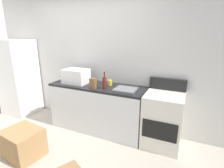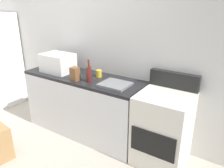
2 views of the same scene
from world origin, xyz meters
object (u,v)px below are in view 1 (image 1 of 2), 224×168
object	(u,v)px
wine_bottle	(105,83)
knife_block	(93,83)
coffee_mug	(110,83)
cardboard_box_small	(23,143)
microwave	(76,76)
stove_oven	(163,119)
refrigerator	(18,77)

from	to	relation	value
wine_bottle	knife_block	bearing A→B (deg)	-161.86
coffee_mug	cardboard_box_small	bearing A→B (deg)	-124.39
microwave	coffee_mug	world-z (taller)	microwave
microwave	coffee_mug	bearing A→B (deg)	10.98
coffee_mug	knife_block	world-z (taller)	knife_block
stove_oven	knife_block	xyz separation A→B (m)	(-1.19, -0.20, 0.52)
cardboard_box_small	microwave	bearing A→B (deg)	79.55
knife_block	stove_oven	bearing A→B (deg)	9.37
coffee_mug	knife_block	xyz separation A→B (m)	(-0.18, -0.29, 0.04)
coffee_mug	cardboard_box_small	size ratio (longest dim) A/B	0.18
knife_block	cardboard_box_small	xyz separation A→B (m)	(-0.68, -0.98, -0.77)
stove_oven	knife_block	bearing A→B (deg)	-170.63
coffee_mug	stove_oven	bearing A→B (deg)	-5.10
wine_bottle	knife_block	distance (m)	0.20
stove_oven	microwave	bearing A→B (deg)	-178.70
microwave	knife_block	xyz separation A→B (m)	(0.47, -0.16, -0.05)
coffee_mug	wine_bottle	bearing A→B (deg)	-88.84
refrigerator	coffee_mug	distance (m)	2.27
refrigerator	knife_block	world-z (taller)	refrigerator
stove_oven	coffee_mug	xyz separation A→B (m)	(-1.01, 0.09, 0.48)
microwave	coffee_mug	distance (m)	0.68
stove_oven	wine_bottle	size ratio (longest dim) A/B	3.67
cardboard_box_small	knife_block	bearing A→B (deg)	55.10
wine_bottle	cardboard_box_small	bearing A→B (deg)	-129.90
wine_bottle	cardboard_box_small	distance (m)	1.57
refrigerator	stove_oven	distance (m)	3.29
refrigerator	knife_block	xyz separation A→B (m)	(2.08, -0.14, 0.14)
knife_block	cardboard_box_small	world-z (taller)	knife_block
refrigerator	wine_bottle	xyz separation A→B (m)	(2.27, -0.08, 0.16)
refrigerator	wine_bottle	size ratio (longest dim) A/B	5.66
stove_oven	microwave	size ratio (longest dim) A/B	2.39
microwave	knife_block	size ratio (longest dim) A/B	2.56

